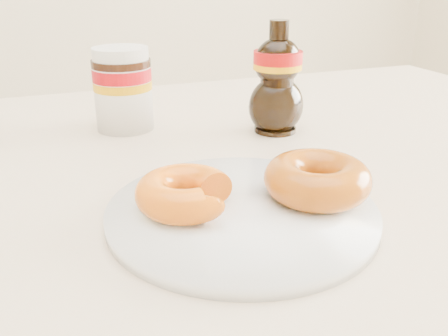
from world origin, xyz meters
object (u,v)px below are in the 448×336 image
object	(u,v)px
donut_whole	(317,179)
syrup_bottle	(277,78)
nutella_jar	(123,86)
plate	(242,212)
dining_table	(197,224)
donut_bitten	(185,193)

from	to	relation	value
donut_whole	syrup_bottle	size ratio (longest dim) A/B	0.67
nutella_jar	syrup_bottle	distance (m)	0.23
nutella_jar	donut_whole	bearing A→B (deg)	-68.20
plate	nutella_jar	size ratio (longest dim) A/B	2.18
dining_table	syrup_bottle	size ratio (longest dim) A/B	8.61
nutella_jar	dining_table	bearing A→B (deg)	-73.46
nutella_jar	syrup_bottle	bearing A→B (deg)	-24.19
donut_bitten	syrup_bottle	size ratio (longest dim) A/B	0.60
donut_whole	donut_bitten	bearing A→B (deg)	171.20
plate	nutella_jar	world-z (taller)	nutella_jar
donut_bitten	donut_whole	world-z (taller)	donut_whole
donut_bitten	donut_whole	bearing A→B (deg)	-9.87
dining_table	nutella_jar	bearing A→B (deg)	106.54
dining_table	syrup_bottle	world-z (taller)	syrup_bottle
donut_bitten	donut_whole	size ratio (longest dim) A/B	0.89
plate	donut_bitten	xyz separation A→B (m)	(-0.05, 0.02, 0.02)
nutella_jar	syrup_bottle	xyz separation A→B (m)	(0.21, -0.09, 0.02)
donut_whole	syrup_bottle	world-z (taller)	syrup_bottle
plate	donut_whole	size ratio (longest dim) A/B	2.45
donut_whole	nutella_jar	world-z (taller)	nutella_jar
dining_table	plate	xyz separation A→B (m)	(0.00, -0.15, 0.09)
dining_table	syrup_bottle	xyz separation A→B (m)	(0.15, 0.09, 0.16)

